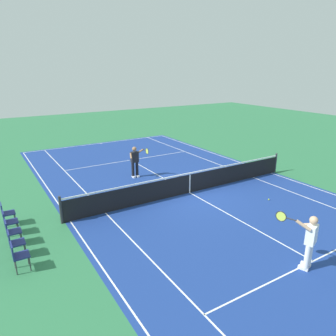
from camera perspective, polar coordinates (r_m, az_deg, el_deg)
The scene contains 12 objects.
ground_plane at distance 14.68m, azimuth 3.91°, elevation -4.47°, with size 60.00×60.00×0.00m, color #2D7247.
court_slab at distance 14.68m, azimuth 3.91°, elevation -4.47°, with size 24.20×11.40×0.00m, color navy.
court_line_markings at distance 14.68m, azimuth 3.91°, elevation -4.46°, with size 23.85×11.05×0.01m.
tennis_net at distance 14.51m, azimuth 3.95°, elevation -2.67°, with size 0.10×11.70×1.08m.
tennis_player_near at distance 16.52m, azimuth -5.97°, elevation 1.40°, with size 1.06×0.78×1.70m.
tennis_player_far at distance 9.86m, azimuth 24.23°, elevation -11.74°, with size 0.95×0.89×1.70m.
tennis_ball at distance 14.52m, azimuth 17.80°, elevation -5.45°, with size 0.07×0.07×0.07m, color #CCE01E.
spectator_chair_0 at distance 10.08m, azimuth -25.59°, elevation -13.95°, with size 0.44×0.44×0.88m.
spectator_chair_1 at distance 10.78m, azimuth -26.12°, elevation -11.90°, with size 0.44×0.44×0.88m.
spectator_chair_2 at distance 11.50m, azimuth -26.57°, elevation -10.10°, with size 0.44×0.44×0.88m.
spectator_chair_3 at distance 12.23m, azimuth -26.97°, elevation -8.52°, with size 0.44×0.44×0.88m.
spectator_chair_4 at distance 12.96m, azimuth -27.32°, elevation -7.12°, with size 0.44×0.44×0.88m.
Camera 1 is at (-11.05, 7.96, 5.50)m, focal length 33.64 mm.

